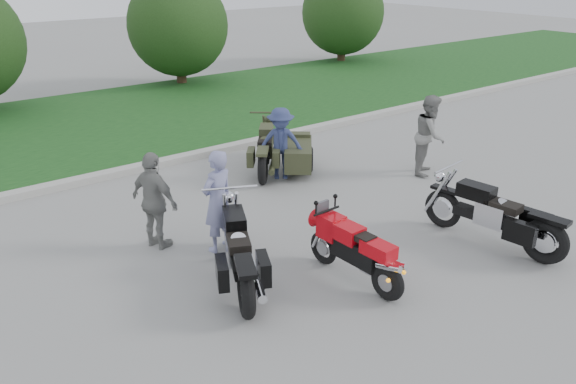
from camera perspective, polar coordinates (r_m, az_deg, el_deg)
ground at (r=8.99m, az=6.58°, el=-7.31°), size 80.00×80.00×0.00m
curb at (r=13.51m, az=-11.16°, el=3.31°), size 60.00×0.30×0.15m
grass_strip at (r=17.19m, az=-17.46°, el=6.87°), size 60.00×8.00×0.14m
tree_mid_right at (r=21.39m, az=-11.13°, el=16.27°), size 3.60×3.60×4.00m
tree_far_right at (r=25.94m, az=5.58°, el=17.66°), size 3.60×3.60×4.00m
sportbike_red at (r=8.31m, az=6.96°, el=-5.90°), size 0.35×1.87×0.89m
cruiser_left at (r=8.22m, az=-4.99°, el=-6.37°), size 1.24×2.35×0.97m
cruiser_right at (r=9.89m, az=20.55°, el=-2.54°), size 0.61×2.53×0.98m
cruiser_sidecar at (r=12.54m, az=-0.34°, el=3.98°), size 2.01×2.25×0.94m
person_stripe at (r=9.09m, az=-7.15°, el=-0.93°), size 0.71×0.55×1.72m
person_grey at (r=12.74m, az=14.23°, el=5.65°), size 1.08×1.02×1.76m
person_denim at (r=12.07m, az=-0.75°, el=4.94°), size 1.16×1.05×1.57m
person_back at (r=9.35m, az=-13.38°, el=-0.91°), size 0.69×1.05×1.66m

